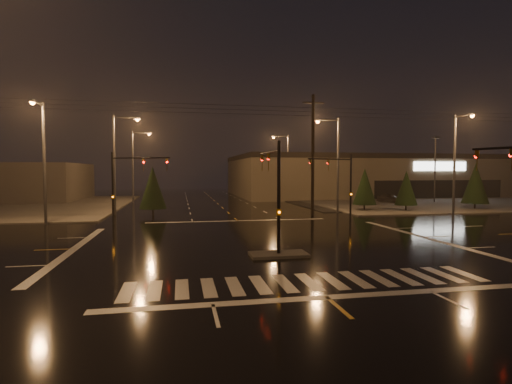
# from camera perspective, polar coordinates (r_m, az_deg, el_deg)

# --- Properties ---
(ground) EXTENTS (140.00, 140.00, 0.00)m
(ground) POSITION_cam_1_polar(r_m,az_deg,el_deg) (24.98, 1.00, -7.22)
(ground) COLOR black
(ground) RESTS_ON ground
(sidewalk_ne) EXTENTS (36.00, 36.00, 0.12)m
(sidewalk_ne) POSITION_cam_1_polar(r_m,az_deg,el_deg) (64.57, 22.08, -1.10)
(sidewalk_ne) COLOR #413F3A
(sidewalk_ne) RESTS_ON ground
(median_island) EXTENTS (3.00, 1.60, 0.15)m
(median_island) POSITION_cam_1_polar(r_m,az_deg,el_deg) (21.13, 3.25, -8.90)
(median_island) COLOR #413F3A
(median_island) RESTS_ON ground
(crosswalk) EXTENTS (15.00, 2.60, 0.01)m
(crosswalk) POSITION_cam_1_polar(r_m,az_deg,el_deg) (16.48, 7.57, -12.60)
(crosswalk) COLOR beige
(crosswalk) RESTS_ON ground
(stop_bar_near) EXTENTS (16.00, 0.50, 0.01)m
(stop_bar_near) POSITION_cam_1_polar(r_m,az_deg,el_deg) (14.68, 10.12, -14.59)
(stop_bar_near) COLOR beige
(stop_bar_near) RESTS_ON ground
(stop_bar_far) EXTENTS (16.00, 0.50, 0.01)m
(stop_bar_far) POSITION_cam_1_polar(r_m,az_deg,el_deg) (35.69, -2.63, -4.12)
(stop_bar_far) COLOR beige
(stop_bar_far) RESTS_ON ground
(parking_lot) EXTENTS (50.00, 24.00, 0.08)m
(parking_lot) POSITION_cam_1_polar(r_m,az_deg,el_deg) (65.82, 26.69, -1.14)
(parking_lot) COLOR black
(parking_lot) RESTS_ON ground
(retail_building) EXTENTS (60.20, 28.30, 7.20)m
(retail_building) POSITION_cam_1_polar(r_m,az_deg,el_deg) (80.68, 18.95, 2.42)
(retail_building) COLOR #645C47
(retail_building) RESTS_ON ground
(signal_mast_median) EXTENTS (0.25, 4.59, 6.00)m
(signal_mast_median) POSITION_cam_1_polar(r_m,az_deg,el_deg) (21.59, 2.68, 1.20)
(signal_mast_median) COLOR black
(signal_mast_median) RESTS_ON ground
(signal_mast_ne) EXTENTS (4.84, 1.86, 6.00)m
(signal_mast_ne) POSITION_cam_1_polar(r_m,az_deg,el_deg) (37.16, 12.22, 1.95)
(signal_mast_ne) COLOR black
(signal_mast_ne) RESTS_ON ground
(signal_mast_nw) EXTENTS (4.84, 1.86, 6.00)m
(signal_mast_nw) POSITION_cam_1_polar(r_m,az_deg,el_deg) (34.49, -18.26, 1.79)
(signal_mast_nw) COLOR black
(signal_mast_nw) RESTS_ON ground
(streetlight_1) EXTENTS (2.77, 0.32, 10.00)m
(streetlight_1) POSITION_cam_1_polar(r_m,az_deg,el_deg) (42.53, -19.19, 4.68)
(streetlight_1) COLOR #38383A
(streetlight_1) RESTS_ON ground
(streetlight_2) EXTENTS (2.77, 0.32, 10.00)m
(streetlight_2) POSITION_cam_1_polar(r_m,az_deg,el_deg) (58.40, -16.90, 4.22)
(streetlight_2) COLOR #38383A
(streetlight_2) RESTS_ON ground
(streetlight_3) EXTENTS (2.77, 0.32, 10.00)m
(streetlight_3) POSITION_cam_1_polar(r_m,az_deg,el_deg) (43.24, 11.26, 4.76)
(streetlight_3) COLOR #38383A
(streetlight_3) RESTS_ON ground
(streetlight_4) EXTENTS (2.77, 0.32, 10.00)m
(streetlight_4) POSITION_cam_1_polar(r_m,az_deg,el_deg) (62.23, 4.31, 4.26)
(streetlight_4) COLOR #38383A
(streetlight_4) RESTS_ON ground
(streetlight_5) EXTENTS (0.32, 2.77, 10.00)m
(streetlight_5) POSITION_cam_1_polar(r_m,az_deg,el_deg) (36.94, -28.18, 4.78)
(streetlight_5) COLOR #38383A
(streetlight_5) RESTS_ON ground
(streetlight_6) EXTENTS (0.32, 2.77, 10.00)m
(streetlight_6) POSITION_cam_1_polar(r_m,az_deg,el_deg) (44.44, 26.75, 4.45)
(streetlight_6) COLOR #38383A
(streetlight_6) RESTS_ON ground
(utility_pole_1) EXTENTS (2.20, 0.32, 12.00)m
(utility_pole_1) POSITION_cam_1_polar(r_m,az_deg,el_deg) (40.27, 8.12, 5.39)
(utility_pole_1) COLOR black
(utility_pole_1) RESTS_ON ground
(conifer_0) EXTENTS (2.60, 2.60, 4.76)m
(conifer_0) POSITION_cam_1_polar(r_m,az_deg,el_deg) (46.20, 15.26, 0.78)
(conifer_0) COLOR black
(conifer_0) RESTS_ON ground
(conifer_1) EXTENTS (2.42, 2.42, 4.48)m
(conifer_1) POSITION_cam_1_polar(r_m,az_deg,el_deg) (46.95, 20.66, 0.56)
(conifer_1) COLOR black
(conifer_1) RESTS_ON ground
(conifer_2) EXTENTS (2.97, 2.97, 5.34)m
(conifer_2) POSITION_cam_1_polar(r_m,az_deg,el_deg) (52.56, 28.85, 1.09)
(conifer_2) COLOR black
(conifer_2) RESTS_ON ground
(conifer_3) EXTENTS (2.69, 2.69, 4.90)m
(conifer_3) POSITION_cam_1_polar(r_m,az_deg,el_deg) (40.91, -14.54, 0.62)
(conifer_3) COLOR black
(conifer_3) RESTS_ON ground
(car_parked) EXTENTS (3.04, 4.08, 1.29)m
(car_parked) POSITION_cam_1_polar(r_m,az_deg,el_deg) (58.32, 18.67, -0.88)
(car_parked) COLOR black
(car_parked) RESTS_ON ground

